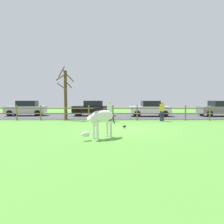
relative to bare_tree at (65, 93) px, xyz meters
The scene contains 12 objects.
ground_plane 7.65m from the bare_tree, 47.52° to the right, with size 60.00×60.00×0.00m, color #549338.
parking_asphalt 6.70m from the bare_tree, 38.54° to the left, with size 28.00×7.40×0.05m, color #47474C.
paddock_fence 4.39m from the bare_tree, ahead, with size 20.41×0.11×1.27m.
bare_tree is the anchor object (origin of this frame).
zebra 9.08m from the bare_tree, 66.64° to the right, with size 1.56×1.44×1.41m.
crow_on_grass 7.38m from the bare_tree, 47.10° to the right, with size 0.21×0.10×0.20m.
parked_car_silver 6.47m from the bare_tree, 142.72° to the left, with size 4.17×2.25×1.56m.
parked_car_grey 15.26m from the bare_tree, 12.48° to the left, with size 4.07×2.03×1.56m.
parked_car_black 4.42m from the bare_tree, 62.36° to the left, with size 4.03×1.95×1.56m.
parked_car_white 8.55m from the bare_tree, 22.02° to the left, with size 4.05×1.98×1.56m.
visitor_left_of_tree 4.21m from the bare_tree, 16.34° to the right, with size 0.40×0.30×1.64m.
visitor_right_of_tree 8.23m from the bare_tree, ahead, with size 0.39×0.28×1.64m.
Camera 1 is at (-0.78, -12.34, 1.84)m, focal length 33.19 mm.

